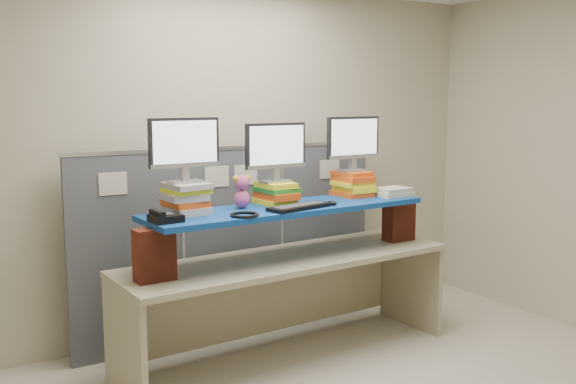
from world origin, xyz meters
TOP-DOWN VIEW (x-y plane):
  - room at (0.00, 0.00)m, footprint 5.00×4.00m
  - cubicle_partition at (-0.00, 1.78)m, footprint 2.60×0.06m
  - desk at (0.13, 1.15)m, footprint 2.54×0.86m
  - brick_pier_left at (-0.90, 1.05)m, footprint 0.25×0.15m
  - brick_pier_right at (1.17, 1.16)m, footprint 0.25×0.15m
  - blue_board at (0.13, 1.15)m, footprint 2.14×0.64m
  - book_stack_left at (-0.61, 1.23)m, footprint 0.28×0.32m
  - book_stack_center at (0.10, 1.27)m, footprint 0.27×0.32m
  - book_stack_right at (0.81, 1.30)m, footprint 0.25×0.31m
  - monitor_left at (-0.61, 1.23)m, footprint 0.49×0.15m
  - monitor_center at (0.10, 1.27)m, footprint 0.49×0.15m
  - monitor_right at (0.81, 1.31)m, footprint 0.49×0.15m
  - keyboard at (0.13, 1.00)m, footprint 0.50×0.26m
  - mouse at (0.42, 1.03)m, footprint 0.08×0.11m
  - desk_phone at (-0.84, 1.02)m, footprint 0.20×0.18m
  - headset at (-0.32, 0.95)m, footprint 0.25×0.25m
  - plush_toy at (-0.20, 1.23)m, footprint 0.14×0.10m
  - binder_stack at (1.08, 1.14)m, footprint 0.28×0.23m

SIDE VIEW (x-z plane):
  - desk at x=0.13m, z-range 0.23..0.99m
  - cubicle_partition at x=0.00m, z-range 0.00..1.53m
  - brick_pier_left at x=-0.90m, z-range 0.76..1.10m
  - brick_pier_right at x=1.17m, z-range 0.76..1.10m
  - blue_board at x=0.13m, z-range 1.10..1.13m
  - headset at x=-0.32m, z-range 1.13..1.16m
  - keyboard at x=0.13m, z-range 1.13..1.16m
  - mouse at x=0.42m, z-range 1.13..1.17m
  - desk_phone at x=-0.84m, z-range 1.12..1.20m
  - binder_stack at x=1.08m, z-range 1.13..1.20m
  - book_stack_center at x=0.10m, z-range 1.13..1.29m
  - book_stack_right at x=0.81m, z-range 1.13..1.33m
  - book_stack_left at x=-0.61m, z-range 1.14..1.34m
  - plush_toy at x=-0.20m, z-range 1.14..1.37m
  - room at x=0.00m, z-range 0.00..2.80m
  - monitor_center at x=0.10m, z-range 1.32..1.75m
  - monitor_right at x=0.81m, z-range 1.36..1.78m
  - monitor_left at x=-0.61m, z-range 1.37..1.80m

